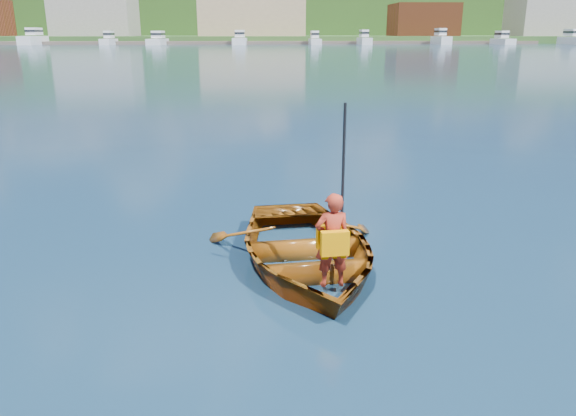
{
  "coord_description": "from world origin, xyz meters",
  "views": [
    {
      "loc": [
        -1.28,
        -6.79,
        3.1
      ],
      "look_at": [
        -1.0,
        0.4,
        0.83
      ],
      "focal_mm": 35.0,
      "sensor_mm": 36.0,
      "label": 1
    }
  ],
  "objects": [
    {
      "name": "child_paddler",
      "position": [
        -0.49,
        -0.47,
        0.7
      ],
      "size": [
        0.46,
        0.38,
        2.22
      ],
      "color": "#A42D1C",
      "rests_on": "ground"
    },
    {
      "name": "waterfront_buildings",
      "position": [
        -7.74,
        165.0,
        7.74
      ],
      "size": [
        202.0,
        16.0,
        14.0
      ],
      "color": "maroon",
      "rests_on": "ground"
    },
    {
      "name": "dock",
      "position": [
        -7.08,
        148.0,
        0.4
      ],
      "size": [
        160.03,
        10.6,
        0.8
      ],
      "color": "brown",
      "rests_on": "ground"
    },
    {
      "name": "rowboat",
      "position": [
        -0.76,
        0.4,
        0.23
      ],
      "size": [
        3.09,
        4.01,
        0.77
      ],
      "color": "maroon",
      "rests_on": "ground"
    },
    {
      "name": "shoreline",
      "position": [
        0.0,
        236.61,
        10.32
      ],
      "size": [
        400.0,
        140.0,
        22.0
      ],
      "color": "#39501D",
      "rests_on": "ground"
    },
    {
      "name": "marina_yachts",
      "position": [
        5.49,
        143.31,
        1.35
      ],
      "size": [
        142.23,
        13.05,
        4.41
      ],
      "color": "silver",
      "rests_on": "ground"
    },
    {
      "name": "ground",
      "position": [
        0.0,
        0.0,
        0.0
      ],
      "size": [
        600.0,
        600.0,
        0.0
      ],
      "color": "#0E1A3B",
      "rests_on": "ground"
    }
  ]
}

